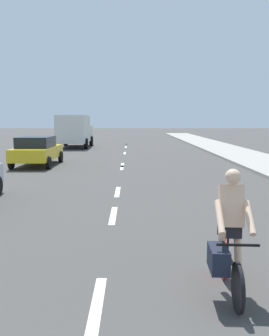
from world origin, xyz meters
TOP-DOWN VIEW (x-y plane):
  - ground_plane at (0.00, 20.00)m, footprint 160.00×160.00m
  - sidewalk_strip at (8.00, 22.00)m, footprint 3.60×80.00m
  - lane_stripe_1 at (0.00, 4.86)m, footprint 0.16×1.80m
  - lane_stripe_2 at (0.00, 9.63)m, footprint 0.16×1.80m
  - lane_stripe_3 at (0.00, 12.78)m, footprint 0.16×1.80m
  - lane_stripe_4 at (0.00, 19.14)m, footprint 0.16×1.80m
  - lane_stripe_5 at (0.00, 20.26)m, footprint 0.16×1.80m
  - lane_stripe_6 at (0.00, 27.30)m, footprint 0.16×1.80m
  - lane_stripe_7 at (0.00, 33.06)m, footprint 0.16×1.80m
  - lane_stripe_8 at (0.00, 36.96)m, footprint 0.16×1.80m
  - lane_stripe_9 at (0.00, 37.13)m, footprint 0.16×1.80m
  - cyclist at (1.84, 5.22)m, footprint 0.63×1.71m
  - parked_car_yellow at (-4.59, 20.10)m, footprint 2.10×4.49m
  - delivery_truck at (-4.48, 32.86)m, footprint 2.71×6.25m

SIDE VIEW (x-z plane):
  - ground_plane at x=0.00m, z-range 0.00..0.00m
  - lane_stripe_1 at x=0.00m, z-range 0.00..0.01m
  - lane_stripe_2 at x=0.00m, z-range 0.00..0.01m
  - lane_stripe_3 at x=0.00m, z-range 0.00..0.01m
  - lane_stripe_4 at x=0.00m, z-range 0.00..0.01m
  - lane_stripe_5 at x=0.00m, z-range 0.00..0.01m
  - lane_stripe_6 at x=0.00m, z-range 0.00..0.01m
  - lane_stripe_7 at x=0.00m, z-range 0.00..0.01m
  - lane_stripe_8 at x=0.00m, z-range 0.00..0.01m
  - lane_stripe_9 at x=0.00m, z-range 0.00..0.01m
  - sidewalk_strip at x=8.00m, z-range 0.00..0.14m
  - cyclist at x=1.84m, z-range -0.08..1.74m
  - parked_car_yellow at x=-4.59m, z-range 0.06..1.63m
  - delivery_truck at x=-4.48m, z-range 0.10..2.90m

